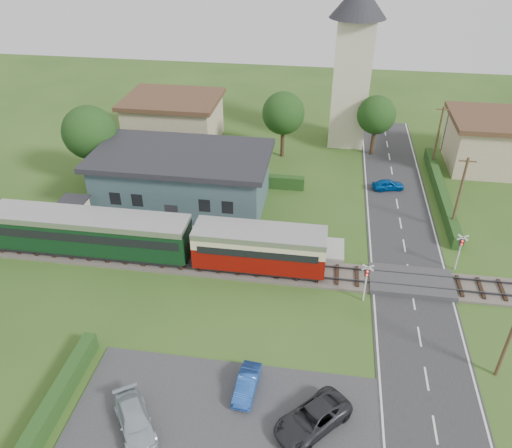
# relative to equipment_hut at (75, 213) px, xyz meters

# --- Properties ---
(ground) EXTENTS (120.00, 120.00, 0.00)m
(ground) POSITION_rel_equipment_hut_xyz_m (18.00, -5.20, -1.75)
(ground) COLOR #2D4C19
(railway_track) EXTENTS (76.00, 3.20, 0.49)m
(railway_track) POSITION_rel_equipment_hut_xyz_m (18.00, -3.20, -1.64)
(railway_track) COLOR #4C443D
(railway_track) RESTS_ON ground
(road) EXTENTS (6.00, 70.00, 0.05)m
(road) POSITION_rel_equipment_hut_xyz_m (28.00, -5.20, -1.72)
(road) COLOR #28282B
(road) RESTS_ON ground
(car_park) EXTENTS (17.00, 9.00, 0.08)m
(car_park) POSITION_rel_equipment_hut_xyz_m (16.50, -17.20, -1.71)
(car_park) COLOR #333335
(car_park) RESTS_ON ground
(crossing_deck) EXTENTS (6.20, 3.40, 0.45)m
(crossing_deck) POSITION_rel_equipment_hut_xyz_m (28.00, -3.20, -1.52)
(crossing_deck) COLOR #333335
(crossing_deck) RESTS_ON ground
(platform) EXTENTS (30.00, 3.00, 0.45)m
(platform) POSITION_rel_equipment_hut_xyz_m (8.00, 0.00, -1.52)
(platform) COLOR gray
(platform) RESTS_ON ground
(equipment_hut) EXTENTS (2.30, 2.30, 2.55)m
(equipment_hut) POSITION_rel_equipment_hut_xyz_m (0.00, 0.00, 0.00)
(equipment_hut) COLOR beige
(equipment_hut) RESTS_ON platform
(station_building) EXTENTS (16.00, 9.00, 5.30)m
(station_building) POSITION_rel_equipment_hut_xyz_m (8.00, 5.79, 0.95)
(station_building) COLOR #384C54
(station_building) RESTS_ON ground
(train) EXTENTS (43.20, 2.90, 3.40)m
(train) POSITION_rel_equipment_hut_xyz_m (-0.28, -3.20, 0.43)
(train) COLOR #232328
(train) RESTS_ON ground
(church_tower) EXTENTS (6.00, 6.00, 17.60)m
(church_tower) POSITION_rel_equipment_hut_xyz_m (23.00, 22.80, 8.48)
(church_tower) COLOR beige
(church_tower) RESTS_ON ground
(house_west) EXTENTS (10.80, 8.80, 5.50)m
(house_west) POSITION_rel_equipment_hut_xyz_m (3.00, 19.80, 1.04)
(house_west) COLOR tan
(house_west) RESTS_ON ground
(house_east) EXTENTS (8.80, 8.80, 5.50)m
(house_east) POSITION_rel_equipment_hut_xyz_m (38.00, 18.80, 1.05)
(house_east) COLOR tan
(house_east) RESTS_ON ground
(hedge_carpark) EXTENTS (0.80, 9.00, 1.20)m
(hedge_carpark) POSITION_rel_equipment_hut_xyz_m (7.00, -17.20, -1.15)
(hedge_carpark) COLOR #193814
(hedge_carpark) RESTS_ON ground
(hedge_roadside) EXTENTS (0.80, 18.00, 1.20)m
(hedge_roadside) POSITION_rel_equipment_hut_xyz_m (32.20, 10.80, -1.15)
(hedge_roadside) COLOR #193814
(hedge_roadside) RESTS_ON ground
(hedge_station) EXTENTS (22.00, 0.80, 1.30)m
(hedge_station) POSITION_rel_equipment_hut_xyz_m (8.00, 10.30, -1.10)
(hedge_station) COLOR #193814
(hedge_station) RESTS_ON ground
(tree_a) EXTENTS (5.20, 5.20, 8.00)m
(tree_a) POSITION_rel_equipment_hut_xyz_m (-2.00, 8.80, 3.63)
(tree_a) COLOR #332316
(tree_a) RESTS_ON ground
(tree_b) EXTENTS (4.60, 4.60, 7.34)m
(tree_b) POSITION_rel_equipment_hut_xyz_m (16.00, 17.80, 3.27)
(tree_b) COLOR #332316
(tree_b) RESTS_ON ground
(tree_c) EXTENTS (4.20, 4.20, 6.78)m
(tree_c) POSITION_rel_equipment_hut_xyz_m (26.00, 19.80, 2.91)
(tree_c) COLOR #332316
(tree_c) RESTS_ON ground
(utility_pole_b) EXTENTS (1.40, 0.22, 7.00)m
(utility_pole_b) POSITION_rel_equipment_hut_xyz_m (32.20, -11.20, 1.88)
(utility_pole_b) COLOR #473321
(utility_pole_b) RESTS_ON ground
(utility_pole_c) EXTENTS (1.40, 0.22, 7.00)m
(utility_pole_c) POSITION_rel_equipment_hut_xyz_m (32.20, 4.80, 1.88)
(utility_pole_c) COLOR #473321
(utility_pole_c) RESTS_ON ground
(utility_pole_d) EXTENTS (1.40, 0.22, 7.00)m
(utility_pole_d) POSITION_rel_equipment_hut_xyz_m (32.20, 16.80, 1.88)
(utility_pole_d) COLOR #473321
(utility_pole_d) RESTS_ON ground
(crossing_signal_near) EXTENTS (0.84, 0.28, 3.28)m
(crossing_signal_near) POSITION_rel_equipment_hut_xyz_m (24.40, -5.61, 0.39)
(crossing_signal_near) COLOR silver
(crossing_signal_near) RESTS_ON ground
(crossing_signal_far) EXTENTS (0.84, 0.28, 3.28)m
(crossing_signal_far) POSITION_rel_equipment_hut_xyz_m (31.60, -0.81, 0.39)
(crossing_signal_far) COLOR silver
(crossing_signal_far) RESTS_ON ground
(streetlamp_west) EXTENTS (0.30, 0.30, 5.15)m
(streetlamp_west) POSITION_rel_equipment_hut_xyz_m (-4.00, 14.80, 1.29)
(streetlamp_west) COLOR #3F3F47
(streetlamp_west) RESTS_ON ground
(streetlamp_east) EXTENTS (0.30, 0.30, 5.15)m
(streetlamp_east) POSITION_rel_equipment_hut_xyz_m (34.00, 21.80, 1.29)
(streetlamp_east) COLOR #3F3F47
(streetlamp_east) RESTS_ON ground
(car_on_road) EXTENTS (3.30, 1.96, 1.05)m
(car_on_road) POSITION_rel_equipment_hut_xyz_m (27.28, 11.51, -1.17)
(car_on_road) COLOR #04459B
(car_on_road) RESTS_ON road
(car_park_blue) EXTENTS (1.35, 3.27, 1.05)m
(car_park_blue) POSITION_rel_equipment_hut_xyz_m (17.44, -14.70, -1.14)
(car_park_blue) COLOR #1C479E
(car_park_blue) RESTS_ON car_park
(car_park_silver) EXTENTS (3.70, 4.33, 1.19)m
(car_park_silver) POSITION_rel_equipment_hut_xyz_m (11.84, -18.02, -1.07)
(car_park_silver) COLOR #AAB6C0
(car_park_silver) RESTS_ON car_park
(car_park_dark) EXTENTS (4.65, 4.78, 1.27)m
(car_park_dark) POSITION_rel_equipment_hut_xyz_m (21.34, -16.48, -1.03)
(car_park_dark) COLOR #26272B
(car_park_dark) RESTS_ON car_park
(pedestrian_near) EXTENTS (0.67, 0.57, 1.56)m
(pedestrian_near) POSITION_rel_equipment_hut_xyz_m (15.29, -0.69, -0.52)
(pedestrian_near) COLOR gray
(pedestrian_near) RESTS_ON platform
(pedestrian_far) EXTENTS (0.86, 1.00, 1.79)m
(pedestrian_far) POSITION_rel_equipment_hut_xyz_m (4.04, 0.13, -0.40)
(pedestrian_far) COLOR gray
(pedestrian_far) RESTS_ON platform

